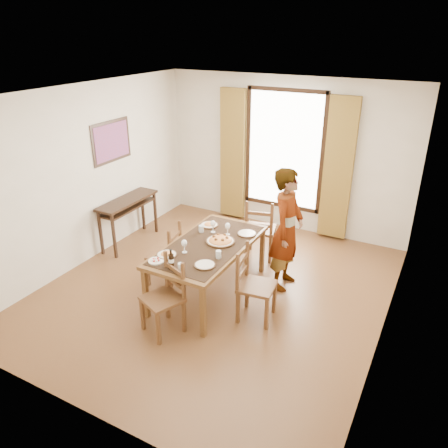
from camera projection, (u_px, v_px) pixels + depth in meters
The scene contains 22 objects.
ground at pixel (217, 289), 6.24m from camera, with size 5.00×5.00×0.00m, color #58341B.
room_shell at pixel (220, 184), 5.70m from camera, with size 4.60×5.10×2.74m.
console_table at pixel (128, 206), 7.30m from camera, with size 0.38×1.20×0.80m.
dining_table at pixel (209, 248), 5.89m from camera, with size 0.96×1.86×0.76m.
chair_west at pixel (166, 256), 6.25m from camera, with size 0.47×0.47×0.93m.
chair_north at pixel (260, 231), 6.91m from camera, with size 0.54×0.54×1.02m.
chair_south at pixel (165, 299), 5.23m from camera, with size 0.56×0.56×0.96m.
chair_east at pixel (254, 287), 5.46m from camera, with size 0.49×0.49×0.98m.
man at pixel (287, 230), 6.00m from camera, with size 0.43×0.64×1.75m, color gray.
plate_sw at pixel (167, 254), 5.57m from camera, with size 0.27×0.27×0.05m, color silver, non-canonical shape.
plate_se at pixel (205, 264), 5.33m from camera, with size 0.27×0.27×0.05m, color silver, non-canonical shape.
plate_nw at pixel (209, 224), 6.39m from camera, with size 0.27×0.27×0.05m, color silver, non-canonical shape.
plate_ne at pixel (247, 232), 6.13m from camera, with size 0.27×0.27×0.05m, color silver, non-canonical shape.
pasta_platter at pixel (220, 239), 5.90m from camera, with size 0.40×0.40×0.10m, color #BB6718, non-canonical shape.
caprese_plate at pixel (156, 260), 5.43m from camera, with size 0.20×0.20×0.04m, color silver, non-canonical shape.
wine_glass_a at pixel (184, 246), 5.61m from camera, with size 0.08×0.08×0.18m, color white, non-canonical shape.
wine_glass_b at pixel (228, 229), 6.09m from camera, with size 0.08×0.08×0.18m, color white, non-canonical shape.
wine_glass_c at pixel (213, 226), 6.16m from camera, with size 0.08×0.08×0.18m, color white, non-canonical shape.
tumbler_a at pixel (219, 254), 5.50m from camera, with size 0.07×0.07×0.10m, color silver.
tumbler_b at pixel (201, 229), 6.19m from camera, with size 0.07×0.07×0.10m, color silver.
tumbler_c at pixel (181, 267), 5.21m from camera, with size 0.07×0.07×0.10m, color silver.
wine_bottle at pixel (171, 259), 5.25m from camera, with size 0.07×0.07×0.25m, color black, non-canonical shape.
Camera 1 is at (2.58, -4.61, 3.44)m, focal length 35.00 mm.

